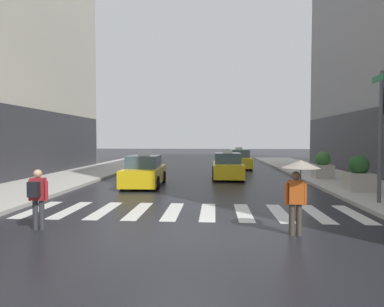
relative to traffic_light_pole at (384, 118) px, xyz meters
The scene contains 10 objects.
ground_plane 8.81m from the traffic_light_pole, 148.12° to the right, with size 160.00×160.00×0.00m, color black.
crosswalk_markings 7.78m from the traffic_light_pole, 169.23° to the right, with size 11.30×2.80×0.01m.
traffic_light_pole is the anchor object (origin of this frame).
taxi_lead 11.25m from the traffic_light_pole, 154.18° to the left, with size 2.05×4.60×1.80m.
taxi_second 10.31m from the traffic_light_pole, 122.10° to the left, with size 1.96×4.55×1.80m.
taxi_third 16.45m from the traffic_light_pole, 104.52° to the left, with size 2.07×4.60×1.80m.
pedestrian_with_umbrella 5.83m from the traffic_light_pole, 135.74° to the right, with size 0.96×0.96×1.94m.
pedestrian_with_backpack 11.80m from the traffic_light_pole, 160.47° to the right, with size 0.55×0.43×1.65m.
planter_near_corner 3.80m from the traffic_light_pole, 81.91° to the left, with size 1.10×1.10×1.60m.
planter_mid_block 8.18m from the traffic_light_pole, 87.09° to the left, with size 1.10×1.10×1.60m.
Camera 1 is at (0.82, -7.96, 2.46)m, focal length 30.41 mm.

